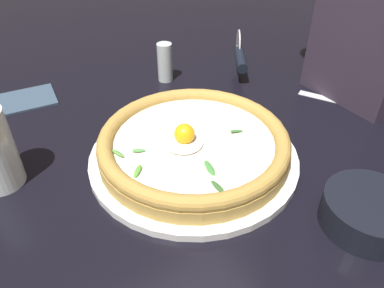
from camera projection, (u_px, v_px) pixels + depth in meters
ground_plane at (181, 156)px, 0.62m from camera, size 2.40×2.40×0.03m
pizza_plate at (192, 157)px, 0.59m from camera, size 0.33×0.33×0.01m
pizza at (192, 144)px, 0.57m from camera, size 0.30×0.30×0.06m
side_bowl at (369, 212)px, 0.47m from camera, size 0.12×0.12×0.04m
pizza_cutter at (240, 56)px, 0.82m from camera, size 0.13×0.11×0.08m
table_knife at (370, 107)px, 0.71m from camera, size 0.20×0.10×0.01m
folded_napkin at (18, 100)px, 0.73m from camera, size 0.11×0.15×0.01m
pepper_shaker at (165, 62)px, 0.79m from camera, size 0.03×0.03×0.08m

